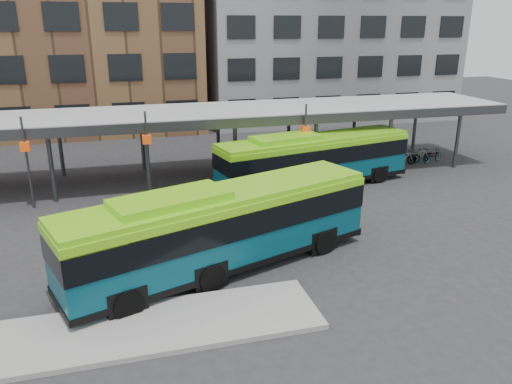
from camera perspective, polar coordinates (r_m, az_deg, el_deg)
ground at (r=19.74m, az=-1.01°, el=-8.97°), size 120.00×120.00×0.00m
boarding_island at (r=16.68m, az=-17.53°, el=-15.30°), size 14.00×3.00×0.18m
canopy at (r=30.55m, az=-7.28°, el=8.70°), size 40.00×6.53×4.80m
building_brick at (r=49.27m, az=-23.48°, el=19.49°), size 26.00×14.00×22.00m
building_grey at (r=52.97m, az=7.54°, el=19.55°), size 24.00×14.00×20.00m
bus_front at (r=19.18m, az=-4.02°, el=-3.94°), size 12.69×6.65×3.45m
bus_rear at (r=29.19m, az=6.64°, el=3.80°), size 12.06×4.88×3.25m
bike_rack at (r=35.28m, az=15.87°, el=3.76°), size 7.16×1.26×1.00m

